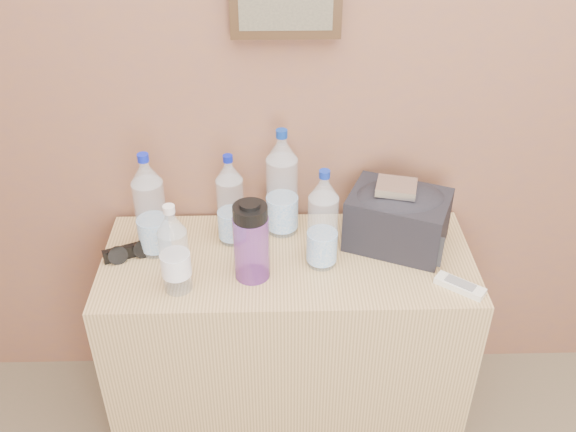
{
  "coord_description": "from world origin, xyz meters",
  "views": [
    {
      "loc": [
        -0.31,
        0.26,
        1.86
      ],
      "look_at": [
        -0.28,
        1.71,
        0.87
      ],
      "focal_mm": 40.0,
      "sensor_mm": 36.0,
      "label": 1
    }
  ],
  "objects_px": {
    "pet_large_b": "(282,188)",
    "foil_packet": "(396,187)",
    "sunglasses": "(130,251)",
    "dresser": "(288,341)",
    "nalgene_bottle": "(251,241)",
    "pet_large_c": "(231,204)",
    "pet_large_d": "(323,224)",
    "toiletry_bag": "(398,217)",
    "ac_remote": "(460,286)",
    "pet_large_a": "(151,210)",
    "pet_small": "(174,254)"
  },
  "relations": [
    {
      "from": "foil_packet",
      "to": "pet_large_c",
      "type": "bearing_deg",
      "value": 175.52
    },
    {
      "from": "pet_large_d",
      "to": "dresser",
      "type": "bearing_deg",
      "value": 167.21
    },
    {
      "from": "pet_large_c",
      "to": "pet_small",
      "type": "xyz_separation_m",
      "value": [
        -0.14,
        -0.22,
        -0.01
      ]
    },
    {
      "from": "pet_large_d",
      "to": "pet_small",
      "type": "distance_m",
      "value": 0.42
    },
    {
      "from": "toiletry_bag",
      "to": "dresser",
      "type": "bearing_deg",
      "value": -145.11
    },
    {
      "from": "ac_remote",
      "to": "foil_packet",
      "type": "height_order",
      "value": "foil_packet"
    },
    {
      "from": "pet_large_c",
      "to": "foil_packet",
      "type": "xyz_separation_m",
      "value": [
        0.48,
        -0.04,
        0.07
      ]
    },
    {
      "from": "sunglasses",
      "to": "foil_packet",
      "type": "distance_m",
      "value": 0.8
    },
    {
      "from": "pet_large_d",
      "to": "nalgene_bottle",
      "type": "xyz_separation_m",
      "value": [
        -0.2,
        -0.05,
        -0.02
      ]
    },
    {
      "from": "dresser",
      "to": "nalgene_bottle",
      "type": "bearing_deg",
      "value": -144.47
    },
    {
      "from": "dresser",
      "to": "ac_remote",
      "type": "height_order",
      "value": "ac_remote"
    },
    {
      "from": "pet_large_b",
      "to": "foil_packet",
      "type": "relative_size",
      "value": 3.08
    },
    {
      "from": "pet_large_c",
      "to": "pet_large_b",
      "type": "bearing_deg",
      "value": 16.74
    },
    {
      "from": "sunglasses",
      "to": "dresser",
      "type": "bearing_deg",
      "value": -25.52
    },
    {
      "from": "pet_large_b",
      "to": "pet_large_d",
      "type": "xyz_separation_m",
      "value": [
        0.11,
        -0.17,
        -0.02
      ]
    },
    {
      "from": "dresser",
      "to": "foil_packet",
      "type": "bearing_deg",
      "value": 11.19
    },
    {
      "from": "pet_small",
      "to": "nalgene_bottle",
      "type": "bearing_deg",
      "value": 14.13
    },
    {
      "from": "dresser",
      "to": "pet_large_a",
      "type": "xyz_separation_m",
      "value": [
        -0.39,
        0.05,
        0.49
      ]
    },
    {
      "from": "pet_large_c",
      "to": "pet_large_d",
      "type": "relative_size",
      "value": 0.94
    },
    {
      "from": "ac_remote",
      "to": "foil_packet",
      "type": "relative_size",
      "value": 1.23
    },
    {
      "from": "dresser",
      "to": "pet_large_d",
      "type": "distance_m",
      "value": 0.49
    },
    {
      "from": "pet_large_d",
      "to": "sunglasses",
      "type": "relative_size",
      "value": 2.0
    },
    {
      "from": "pet_small",
      "to": "foil_packet",
      "type": "xyz_separation_m",
      "value": [
        0.62,
        0.19,
        0.08
      ]
    },
    {
      "from": "dresser",
      "to": "ac_remote",
      "type": "relative_size",
      "value": 7.9
    },
    {
      "from": "toiletry_bag",
      "to": "foil_packet",
      "type": "xyz_separation_m",
      "value": [
        -0.02,
        -0.01,
        0.11
      ]
    },
    {
      "from": "pet_small",
      "to": "pet_large_a",
      "type": "bearing_deg",
      "value": 116.66
    },
    {
      "from": "ac_remote",
      "to": "foil_packet",
      "type": "distance_m",
      "value": 0.33
    },
    {
      "from": "dresser",
      "to": "pet_large_a",
      "type": "height_order",
      "value": "pet_large_a"
    },
    {
      "from": "pet_large_b",
      "to": "toiletry_bag",
      "type": "relative_size",
      "value": 1.23
    },
    {
      "from": "pet_large_d",
      "to": "pet_small",
      "type": "relative_size",
      "value": 1.14
    },
    {
      "from": "pet_large_d",
      "to": "ac_remote",
      "type": "bearing_deg",
      "value": -18.29
    },
    {
      "from": "pet_large_a",
      "to": "foil_packet",
      "type": "distance_m",
      "value": 0.71
    },
    {
      "from": "pet_large_c",
      "to": "foil_packet",
      "type": "height_order",
      "value": "pet_large_c"
    },
    {
      "from": "nalgene_bottle",
      "to": "ac_remote",
      "type": "height_order",
      "value": "nalgene_bottle"
    },
    {
      "from": "nalgene_bottle",
      "to": "sunglasses",
      "type": "distance_m",
      "value": 0.39
    },
    {
      "from": "pet_large_d",
      "to": "sunglasses",
      "type": "bearing_deg",
      "value": 175.77
    },
    {
      "from": "ac_remote",
      "to": "toiletry_bag",
      "type": "distance_m",
      "value": 0.27
    },
    {
      "from": "nalgene_bottle",
      "to": "foil_packet",
      "type": "distance_m",
      "value": 0.45
    },
    {
      "from": "pet_large_a",
      "to": "pet_large_c",
      "type": "xyz_separation_m",
      "value": [
        0.23,
        0.05,
        -0.02
      ]
    },
    {
      "from": "pet_large_b",
      "to": "sunglasses",
      "type": "distance_m",
      "value": 0.49
    },
    {
      "from": "ac_remote",
      "to": "toiletry_bag",
      "type": "relative_size",
      "value": 0.49
    },
    {
      "from": "pet_large_d",
      "to": "toiletry_bag",
      "type": "xyz_separation_m",
      "value": [
        0.23,
        0.09,
        -0.04
      ]
    },
    {
      "from": "pet_large_b",
      "to": "pet_large_c",
      "type": "xyz_separation_m",
      "value": [
        -0.15,
        -0.05,
        -0.02
      ]
    },
    {
      "from": "pet_small",
      "to": "sunglasses",
      "type": "bearing_deg",
      "value": 137.94
    },
    {
      "from": "pet_large_c",
      "to": "pet_small",
      "type": "distance_m",
      "value": 0.26
    },
    {
      "from": "pet_large_b",
      "to": "pet_large_c",
      "type": "bearing_deg",
      "value": -163.26
    },
    {
      "from": "dresser",
      "to": "pet_large_a",
      "type": "relative_size",
      "value": 3.35
    },
    {
      "from": "foil_packet",
      "to": "pet_large_d",
      "type": "bearing_deg",
      "value": -158.65
    },
    {
      "from": "pet_large_a",
      "to": "ac_remote",
      "type": "height_order",
      "value": "pet_large_a"
    },
    {
      "from": "pet_large_a",
      "to": "pet_large_b",
      "type": "bearing_deg",
      "value": 14.31
    }
  ]
}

